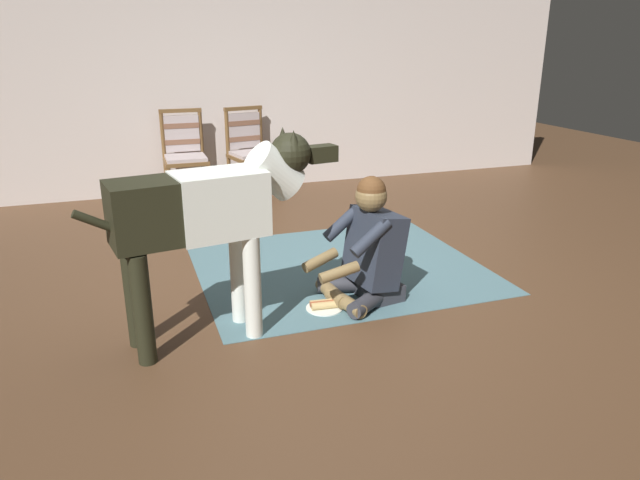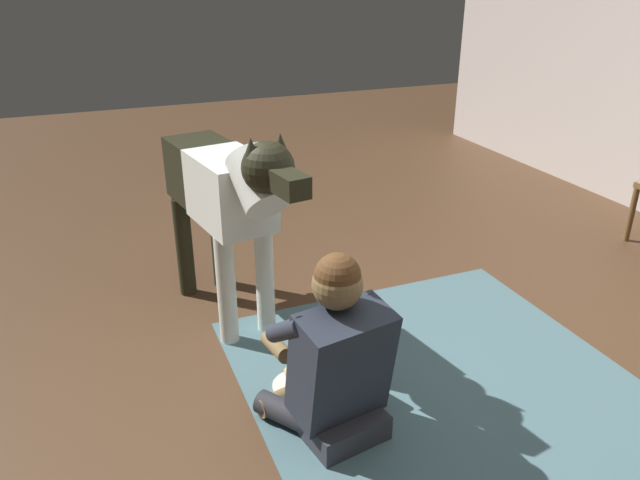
# 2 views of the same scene
# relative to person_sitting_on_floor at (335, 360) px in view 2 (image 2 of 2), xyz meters

# --- Properties ---
(ground_plane) EXTENTS (14.37, 14.37, 0.00)m
(ground_plane) POSITION_rel_person_sitting_on_floor_xyz_m (-0.10, 0.25, -0.36)
(ground_plane) COLOR #503622
(area_rug) EXTENTS (2.16, 1.87, 0.01)m
(area_rug) POSITION_rel_person_sitting_on_floor_xyz_m (0.03, 0.62, -0.35)
(area_rug) COLOR slate
(area_rug) RESTS_ON ground
(person_sitting_on_floor) EXTENTS (0.68, 0.57, 0.86)m
(person_sitting_on_floor) POSITION_rel_person_sitting_on_floor_xyz_m (0.00, 0.00, 0.00)
(person_sitting_on_floor) COLOR #313239
(person_sitting_on_floor) RESTS_ON ground
(large_dog) EXTENTS (1.52, 0.46, 1.21)m
(large_dog) POSITION_rel_person_sitting_on_floor_xyz_m (-1.06, -0.18, 0.42)
(large_dog) COLOR silver
(large_dog) RESTS_ON ground
(hot_dog_on_plate) EXTENTS (0.25, 0.25, 0.06)m
(hot_dog_on_plate) POSITION_rel_person_sitting_on_floor_xyz_m (-0.33, -0.06, -0.33)
(hot_dog_on_plate) COLOR white
(hot_dog_on_plate) RESTS_ON ground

